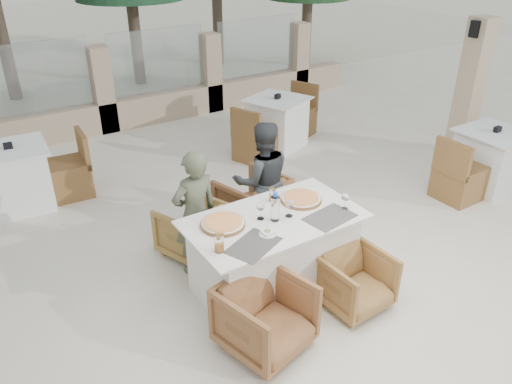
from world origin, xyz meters
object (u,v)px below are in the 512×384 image
water_bottle (275,207)px  bg_table_b (277,123)px  beer_glass_left (219,243)px  armchair_far_left (193,229)px  wine_glass_centre (261,210)px  bg_table_c (490,159)px  beer_glass_right (273,195)px  dining_table (273,253)px  armchair_near_right (355,281)px  wine_glass_corner (345,200)px  armchair_far_right (252,202)px  olive_dish (268,232)px  wine_glass_near (289,207)px  armchair_near_left (265,317)px  pizza_right (301,198)px  pizza_left (223,223)px  bg_table_a (16,178)px  diner_right (262,181)px  diner_left (195,214)px

water_bottle → bg_table_b: water_bottle is taller
beer_glass_left → armchair_far_left: (0.28, 1.11, -0.56)m
wine_glass_centre → bg_table_c: (3.68, 0.15, -0.48)m
water_bottle → wine_glass_centre: 0.14m
wine_glass_centre → beer_glass_right: size_ratio=1.45×
dining_table → bg_table_b: (2.01, 2.83, 0.00)m
armchair_near_right → armchair_far_left: bearing=116.6°
wine_glass_corner → armchair_far_right: size_ratio=0.27×
olive_dish → bg_table_c: 3.81m
wine_glass_corner → beer_glass_right: bearing=134.1°
beer_glass_left → dining_table: bearing=15.5°
wine_glass_near → armchair_near_left: bearing=-138.2°
wine_glass_corner → beer_glass_right: size_ratio=1.45×
beer_glass_right → armchair_far_left: bearing=129.7°
wine_glass_near → armchair_far_right: (0.29, 1.08, -0.55)m
wine_glass_near → beer_glass_right: size_ratio=1.45×
wine_glass_corner → armchair_near_right: 0.73m
pizza_right → dining_table: bearing=-162.7°
pizza_right → wine_glass_corner: 0.42m
pizza_right → armchair_near_left: pizza_right is taller
bg_table_b → wine_glass_corner: bearing=-137.0°
wine_glass_centre → pizza_left: bearing=166.2°
beer_glass_left → olive_dish: bearing=-0.8°
wine_glass_corner → armchair_near_left: size_ratio=0.28×
water_bottle → bg_table_b: (2.02, 2.86, -0.52)m
pizza_right → pizza_left: bearing=179.0°
armchair_far_right → bg_table_a: bearing=-57.7°
beer_glass_left → olive_dish: beer_glass_left is taller
armchair_near_left → diner_right: (0.91, 1.43, 0.36)m
beer_glass_left → diner_right: bearing=43.2°
dining_table → wine_glass_corner: bearing=-18.7°
olive_dish → diner_right: size_ratio=0.08×
bg_table_b → olive_dish: bearing=-148.9°
water_bottle → wine_glass_centre: water_bottle is taller
olive_dish → armchair_far_left: size_ratio=0.18×
beer_glass_right → bg_table_b: size_ratio=0.08×
pizza_left → armchair_far_left: bearing=84.9°
water_bottle → beer_glass_right: water_bottle is taller
wine_glass_corner → wine_glass_near: bearing=161.3°
pizza_left → bg_table_a: (-1.29, 2.84, -0.41)m
diner_right → wine_glass_centre: bearing=74.3°
pizza_left → armchair_near_right: pizza_left is taller
pizza_right → armchair_near_right: pizza_right is taller
pizza_left → beer_glass_left: bearing=-123.6°
beer_glass_left → beer_glass_right: size_ratio=1.24×
wine_glass_corner → diner_left: 1.42m
diner_right → bg_table_b: size_ratio=0.81×
armchair_near_left → armchair_near_right: 0.96m
beer_glass_right → bg_table_c: size_ratio=0.08×
water_bottle → diner_right: 1.00m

